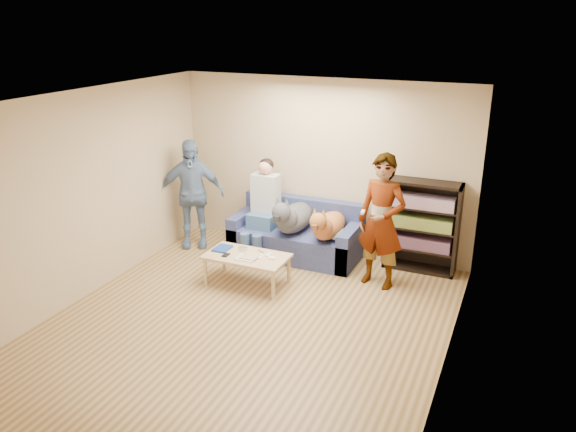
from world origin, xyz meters
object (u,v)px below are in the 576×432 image
at_px(sofa, 297,237).
at_px(coffee_table, 247,258).
at_px(person_standing_right, 381,222).
at_px(dog_gray, 293,217).
at_px(notebook_blue, 222,248).
at_px(camera_silver, 243,249).
at_px(person_standing_left, 191,194).
at_px(person_seated, 263,204).
at_px(dog_tan, 327,225).
at_px(bookshelf, 422,224).

distance_m(sofa, coffee_table, 1.20).
height_order(person_standing_right, dog_gray, person_standing_right).
relative_size(notebook_blue, camera_silver, 2.36).
bearing_deg(dog_gray, sofa, 90.90).
height_order(person_standing_left, camera_silver, person_standing_left).
relative_size(sofa, dog_gray, 1.50).
distance_m(camera_silver, person_seated, 1.00).
bearing_deg(dog_tan, coffee_table, -128.77).
height_order(person_standing_right, camera_silver, person_standing_right).
bearing_deg(notebook_blue, person_standing_left, 140.56).
bearing_deg(camera_silver, sofa, 71.94).
distance_m(person_standing_right, person_seated, 1.92).
distance_m(notebook_blue, camera_silver, 0.29).
relative_size(person_standing_left, notebook_blue, 6.51).
distance_m(person_seated, dog_gray, 0.51).
height_order(person_standing_left, sofa, person_standing_left).
xyz_separation_m(person_standing_right, person_standing_left, (-3.01, 0.17, -0.05)).
relative_size(notebook_blue, dog_gray, 0.21).
relative_size(person_standing_right, notebook_blue, 6.91).
bearing_deg(dog_gray, person_standing_left, -174.88).
relative_size(person_seated, dog_gray, 1.16).
bearing_deg(person_standing_right, sofa, 173.91).
height_order(person_standing_right, dog_tan, person_standing_right).
xyz_separation_m(dog_tan, coffee_table, (-0.78, -0.97, -0.25)).
xyz_separation_m(camera_silver, coffee_table, (0.12, -0.12, -0.07)).
relative_size(person_seated, dog_tan, 1.27).
relative_size(person_standing_left, dog_tan, 1.46).
bearing_deg(dog_tan, person_standing_right, -17.66).
distance_m(person_standing_left, bookshelf, 3.47).
bearing_deg(person_standing_right, notebook_blue, -149.30).
bearing_deg(bookshelf, person_standing_left, -170.97).
relative_size(person_standing_left, bookshelf, 1.30).
bearing_deg(camera_silver, notebook_blue, -165.96).
bearing_deg(person_standing_right, coffee_table, -143.74).
distance_m(camera_silver, coffee_table, 0.18).
distance_m(person_standing_right, bookshelf, 0.85).
distance_m(camera_silver, sofa, 1.12).
bearing_deg(bookshelf, person_seated, -171.06).
bearing_deg(bookshelf, dog_gray, -167.52).
distance_m(sofa, person_seated, 0.71).
xyz_separation_m(person_standing_right, dog_gray, (-1.39, 0.31, -0.24)).
bearing_deg(person_seated, dog_gray, -4.32).
relative_size(sofa, dog_tan, 1.64).
bearing_deg(person_standing_left, sofa, -16.46).
xyz_separation_m(sofa, dog_gray, (0.00, -0.16, 0.37)).
height_order(camera_silver, sofa, sofa).
xyz_separation_m(person_standing_left, dog_tan, (2.17, 0.10, -0.22)).
height_order(person_standing_right, person_standing_left, person_standing_right).
xyz_separation_m(dog_tan, bookshelf, (1.25, 0.44, 0.05)).
xyz_separation_m(notebook_blue, coffee_table, (0.40, -0.05, -0.06)).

